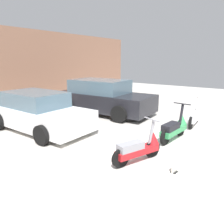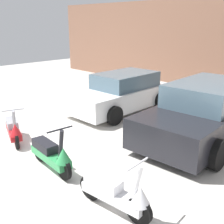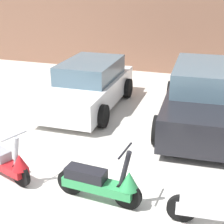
{
  "view_description": "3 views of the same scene",
  "coord_description": "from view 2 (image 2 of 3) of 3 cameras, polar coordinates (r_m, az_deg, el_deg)",
  "views": [
    {
      "loc": [
        -5.43,
        -1.72,
        2.34
      ],
      "look_at": [
        0.2,
        2.48,
        0.64
      ],
      "focal_mm": 35.0,
      "sensor_mm": 36.0,
      "label": 1
    },
    {
      "loc": [
        5.19,
        -2.28,
        2.95
      ],
      "look_at": [
        0.75,
        2.12,
        0.92
      ],
      "focal_mm": 45.0,
      "sensor_mm": 36.0,
      "label": 2
    },
    {
      "loc": [
        2.3,
        -3.95,
        3.49
      ],
      "look_at": [
        0.3,
        2.11,
        0.93
      ],
      "focal_mm": 55.0,
      "sensor_mm": 36.0,
      "label": 3
    }
  ],
  "objects": [
    {
      "name": "car_rear_left",
      "position": [
        9.63,
        2.06,
        3.92
      ],
      "size": [
        1.88,
        3.81,
        1.29
      ],
      "rotation": [
        0.0,
        0.0,
        -1.56
      ],
      "color": "white",
      "rests_on": "ground_plane"
    },
    {
      "name": "ground_plane",
      "position": [
        6.39,
        -18.93,
        -10.56
      ],
      "size": [
        28.0,
        28.0,
        0.0
      ],
      "primitive_type": "plane",
      "color": "silver"
    },
    {
      "name": "wall_back",
      "position": [
        12.29,
        20.55,
        12.14
      ],
      "size": [
        19.6,
        0.12,
        3.88
      ],
      "primitive_type": "cube",
      "color": "#845B47",
      "rests_on": "ground_plane"
    },
    {
      "name": "scooter_front_right",
      "position": [
        5.91,
        -12.13,
        -8.35
      ],
      "size": [
        1.5,
        0.54,
        1.05
      ],
      "rotation": [
        0.0,
        0.0,
        -0.08
      ],
      "color": "black",
      "rests_on": "ground_plane"
    },
    {
      "name": "car_rear_center",
      "position": [
        7.66,
        18.38,
        -0.03
      ],
      "size": [
        2.28,
        4.43,
        1.47
      ],
      "rotation": [
        0.0,
        0.0,
        -1.52
      ],
      "color": "black",
      "rests_on": "ground_plane"
    },
    {
      "name": "scooter_front_left",
      "position": [
        7.52,
        -19.36,
        -3.33
      ],
      "size": [
        1.35,
        0.7,
        0.98
      ],
      "rotation": [
        0.0,
        0.0,
        -0.33
      ],
      "color": "black",
      "rests_on": "ground_plane"
    },
    {
      "name": "scooter_front_center",
      "position": [
        4.62,
        0.91,
        -16.09
      ],
      "size": [
        1.45,
        0.52,
        1.01
      ],
      "rotation": [
        0.0,
        0.0,
        0.1
      ],
      "color": "black",
      "rests_on": "ground_plane"
    }
  ]
}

